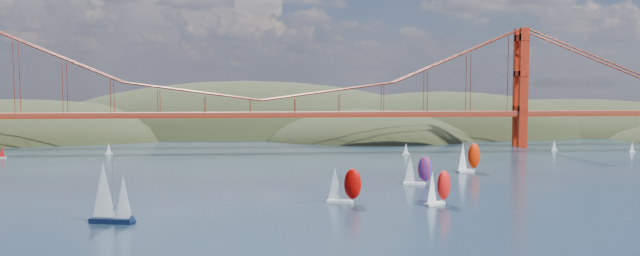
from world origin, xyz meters
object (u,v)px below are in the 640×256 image
object	(u,v)px
racer_0	(343,184)
racer_3	(468,157)
racer_1	(438,187)
racer_rwb	(417,169)
sloop_navy	(109,193)

from	to	relation	value
racer_0	racer_3	distance (m)	69.78
racer_1	racer_0	bearing A→B (deg)	136.76
racer_0	racer_rwb	distance (m)	35.82
racer_rwb	racer_0	bearing A→B (deg)	-126.50
sloop_navy	racer_1	bearing A→B (deg)	23.46
racer_0	racer_1	bearing A→B (deg)	2.25
sloop_navy	racer_0	world-z (taller)	sloop_navy
sloop_navy	racer_3	xyz separation A→B (m)	(100.82, 67.67, -1.27)
racer_1	racer_rwb	world-z (taller)	racer_rwb
sloop_navy	racer_3	world-z (taller)	sloop_navy
racer_1	sloop_navy	bearing A→B (deg)	157.52
racer_0	racer_rwb	xyz separation A→B (m)	(25.05, 25.60, -0.11)
racer_0	racer_3	bearing A→B (deg)	58.84
racer_1	racer_3	distance (m)	60.23
racer_1	racer_3	bearing A→B (deg)	32.03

